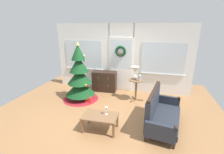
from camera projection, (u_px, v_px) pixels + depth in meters
ground_plane at (105, 116)px, 4.64m from camera, size 6.76×6.76×0.00m
back_wall_with_door at (121, 58)px, 6.16m from camera, size 5.20×0.19×2.55m
christmas_tree at (80, 79)px, 5.49m from camera, size 1.22×1.22×1.99m
dresser_cabinet at (105, 81)px, 6.30m from camera, size 0.92×0.48×0.78m
settee_sofa at (160, 112)px, 4.09m from camera, size 0.93×1.70×0.96m
side_table at (136, 86)px, 5.46m from camera, size 0.50×0.48×0.74m
table_lamp at (135, 71)px, 5.36m from camera, size 0.28×0.28×0.44m
flower_vase at (139, 77)px, 5.28m from camera, size 0.11×0.10×0.35m
coffee_table at (100, 118)px, 3.92m from camera, size 0.85×0.54×0.40m
wine_glass at (106, 109)px, 3.90m from camera, size 0.08×0.08×0.20m
gift_box at (89, 99)px, 5.43m from camera, size 0.20×0.18×0.20m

